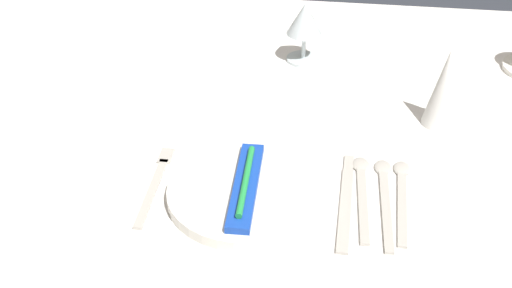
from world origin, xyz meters
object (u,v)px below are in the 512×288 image
fork_outer (156,182)px  wine_glass_left (305,22)px  toothbrush_package (246,185)px  spoon_dessert (385,192)px  dinner_knife (346,203)px  spoon_tea (402,191)px  spoon_soup (362,187)px  napkin_folded (445,88)px  dinner_plate (246,193)px

fork_outer → wine_glass_left: 0.50m
toothbrush_package → spoon_dessert: 0.22m
dinner_knife → spoon_tea: spoon_tea is taller
fork_outer → wine_glass_left: (0.20, 0.45, 0.08)m
spoon_soup → napkin_folded: 0.26m
dinner_plate → spoon_dessert: (0.21, 0.04, -0.01)m
spoon_tea → toothbrush_package: bearing=-168.9°
dinner_knife → spoon_soup: (0.02, 0.04, 0.00)m
fork_outer → napkin_folded: size_ratio=1.38×
dinner_plate → spoon_tea: dinner_plate is taller
spoon_tea → napkin_folded: size_ratio=1.42×
spoon_dessert → spoon_tea: 0.03m
spoon_dessert → napkin_folded: napkin_folded is taller
fork_outer → wine_glass_left: size_ratio=1.60×
spoon_dessert → wine_glass_left: bearing=110.8°
spoon_soup → wine_glass_left: (-0.13, 0.42, 0.08)m
fork_outer → wine_glass_left: wine_glass_left is taller
spoon_dessert → dinner_knife: bearing=-149.8°
toothbrush_package → fork_outer: bearing=173.3°
spoon_soup → wine_glass_left: bearing=106.7°
toothbrush_package → fork_outer: toothbrush_package is taller
toothbrush_package → fork_outer: 0.15m
toothbrush_package → dinner_knife: size_ratio=0.89×
spoon_tea → wine_glass_left: bearing=114.2°
dinner_knife → fork_outer: bearing=177.8°
dinner_knife → napkin_folded: bearing=57.6°
spoon_tea → napkin_folded: (0.07, 0.21, 0.07)m
fork_outer → dinner_knife: (0.30, -0.01, 0.00)m
wine_glass_left → napkin_folded: 0.34m
fork_outer → dinner_knife: same height
dinner_knife → spoon_soup: bearing=60.3°
toothbrush_package → spoon_soup: (0.18, 0.05, -0.02)m
toothbrush_package → spoon_tea: toothbrush_package is taller
fork_outer → spoon_dessert: bearing=3.6°
dinner_knife → napkin_folded: 0.31m
dinner_plate → dinner_knife: 0.16m
dinner_knife → napkin_folded: size_ratio=1.60×
dinner_plate → spoon_tea: size_ratio=1.17×
napkin_folded → toothbrush_package: bearing=-140.7°
fork_outer → spoon_soup: (0.33, 0.03, 0.00)m
dinner_knife → napkin_folded: napkin_folded is taller
fork_outer → dinner_knife: bearing=-2.2°
spoon_tea → napkin_folded: bearing=70.8°
spoon_soup → spoon_dessert: (0.04, -0.01, 0.00)m
napkin_folded → spoon_tea: bearing=-109.2°
toothbrush_package → spoon_soup: 0.19m
dinner_knife → spoon_tea: (0.09, 0.04, 0.00)m
spoon_tea → napkin_folded: 0.23m
toothbrush_package → dinner_knife: bearing=2.1°
napkin_folded → spoon_soup: bearing=-122.9°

